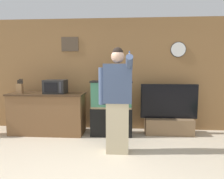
# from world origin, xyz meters

# --- Properties ---
(wall_back_paneled) EXTENTS (10.00, 0.08, 2.60)m
(wall_back_paneled) POSITION_xyz_m (0.00, 2.51, 1.30)
(wall_back_paneled) COLOR olive
(wall_back_paneled) RESTS_ON ground_plane
(counter_island) EXTENTS (1.65, 0.57, 0.91)m
(counter_island) POSITION_xyz_m (-1.12, 2.00, 0.46)
(counter_island) COLOR brown
(counter_island) RESTS_ON ground_plane
(microwave) EXTENTS (0.46, 0.36, 0.29)m
(microwave) POSITION_xyz_m (-0.92, 1.99, 1.06)
(microwave) COLOR black
(microwave) RESTS_ON counter_island
(knife_block) EXTENTS (0.12, 0.10, 0.31)m
(knife_block) POSITION_xyz_m (-1.70, 1.95, 1.02)
(knife_block) COLOR olive
(knife_block) RESTS_ON counter_island
(aquarium_on_stand) EXTENTS (0.89, 0.37, 1.19)m
(aquarium_on_stand) POSITION_xyz_m (0.31, 2.00, 0.59)
(aquarium_on_stand) COLOR black
(aquarium_on_stand) RESTS_ON ground_plane
(tv_on_stand) EXTENTS (1.24, 0.40, 1.11)m
(tv_on_stand) POSITION_xyz_m (1.56, 2.16, 0.32)
(tv_on_stand) COLOR brown
(tv_on_stand) RESTS_ON ground_plane
(person_standing) EXTENTS (0.57, 0.43, 1.80)m
(person_standing) POSITION_xyz_m (0.46, 1.10, 0.94)
(person_standing) COLOR #BCAD89
(person_standing) RESTS_ON ground_plane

